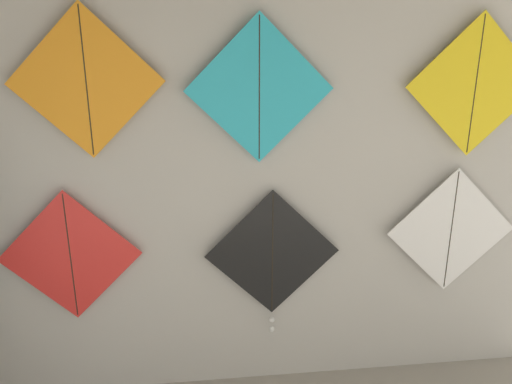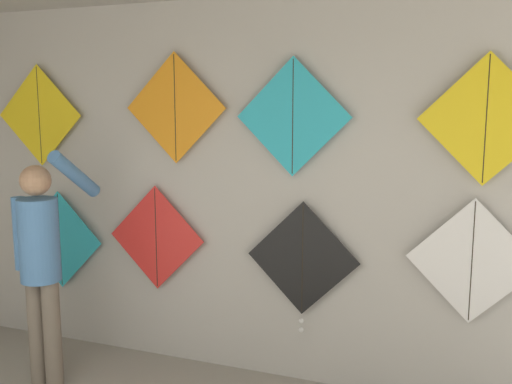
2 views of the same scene
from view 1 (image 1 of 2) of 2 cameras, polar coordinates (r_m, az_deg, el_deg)
The scene contains 7 objects.
back_panel at distance 3.38m, azimuth -8.31°, elevation 0.84°, with size 5.96×0.06×2.80m, color #BCB7AD.
kite_1 at distance 3.53m, azimuth -18.06°, elevation -6.14°, with size 0.83×0.01×0.83m.
kite_2 at distance 3.51m, azimuth 1.64°, elevation -6.40°, with size 0.83×0.04×0.97m.
kite_3 at distance 3.78m, azimuth 18.91°, elevation -3.70°, with size 0.83×0.01×0.83m.
kite_5 at distance 3.19m, azimuth -16.62°, elevation 10.45°, with size 0.83×0.01×0.83m.
kite_6 at distance 3.17m, azimuth 0.33°, elevation 10.20°, with size 0.83×0.01×0.83m.
kite_7 at distance 3.54m, azimuth 21.09°, elevation 9.88°, with size 0.83×0.01×0.83m.
Camera 1 is at (0.12, 0.13, 2.53)m, focal length 40.00 mm.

